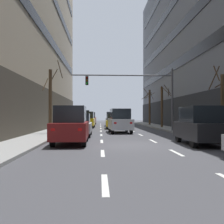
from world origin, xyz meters
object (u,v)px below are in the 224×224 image
object	(u,v)px
taxi_driving_5	(88,120)
car_driving_6	(120,121)
taxi_driving_1	(114,122)
car_parked_1	(200,126)
street_tree_1	(50,100)
street_tree_2	(162,106)
traffic_signal_0	(140,88)
car_driving_4	(90,118)
car_driving_2	(71,125)
car_driving_0	(112,119)
street_tree_3	(149,106)
car_driving_3	(78,125)
street_tree_0	(222,104)

from	to	relation	value
taxi_driving_5	car_driving_6	size ratio (longest dim) A/B	0.92
taxi_driving_1	car_parked_1	bearing A→B (deg)	-76.97
street_tree_1	street_tree_2	world-z (taller)	street_tree_1
street_tree_2	traffic_signal_0	bearing A→B (deg)	-119.13
car_driving_4	traffic_signal_0	world-z (taller)	traffic_signal_0
car_driving_2	traffic_signal_0	size ratio (longest dim) A/B	0.46
car_driving_0	street_tree_3	bearing A→B (deg)	11.41
car_driving_3	street_tree_3	xyz separation A→B (m)	(9.18, 19.37, 2.08)
car_driving_3	street_tree_2	bearing A→B (deg)	51.16
car_driving_3	street_tree_1	bearing A→B (deg)	142.81
car_driving_6	street_tree_1	world-z (taller)	street_tree_1
car_driving_4	street_tree_1	bearing A→B (deg)	-96.81
car_driving_0	traffic_signal_0	xyz separation A→B (m)	(2.06, -13.49, 3.20)
car_driving_6	street_tree_0	bearing A→B (deg)	-54.73
taxi_driving_1	car_parked_1	size ratio (longest dim) A/B	0.99
car_driving_0	street_tree_3	xyz separation A→B (m)	(5.77, 1.16, 1.93)
car_driving_3	street_tree_0	bearing A→B (deg)	-24.59
taxi_driving_1	street_tree_2	distance (m)	6.30
car_driving_6	traffic_signal_0	size ratio (longest dim) A/B	0.47
car_driving_3	traffic_signal_0	world-z (taller)	traffic_signal_0
car_driving_2	car_driving_6	distance (m)	9.67
taxi_driving_5	car_driving_6	xyz separation A→B (m)	(3.38, -8.98, 0.08)
car_driving_0	taxi_driving_5	world-z (taller)	taxi_driving_5
car_driving_2	car_driving_6	world-z (taller)	car_driving_6
taxi_driving_1	street_tree_1	bearing A→B (deg)	-122.91
street_tree_1	car_driving_2	bearing A→B (deg)	-70.63
car_driving_3	car_driving_6	size ratio (longest dim) A/B	1.01
car_parked_1	street_tree_3	world-z (taller)	street_tree_3
car_driving_6	taxi_driving_1	bearing A→B (deg)	91.57
car_driving_6	street_tree_1	bearing A→B (deg)	-161.38
car_driving_4	car_driving_6	bearing A→B (deg)	-80.09
car_driving_6	street_tree_0	size ratio (longest dim) A/B	0.98
car_driving_0	street_tree_0	size ratio (longest dim) A/B	0.92
taxi_driving_1	car_driving_2	size ratio (longest dim) A/B	0.99
taxi_driving_1	traffic_signal_0	xyz separation A→B (m)	(2.19, -6.04, 3.41)
car_driving_2	car_driving_3	size ratio (longest dim) A/B	0.95
car_driving_3	car_driving_6	distance (m)	5.21
car_driving_0	taxi_driving_1	world-z (taller)	car_driving_0
car_parked_1	street_tree_0	bearing A→B (deg)	38.85
car_driving_4	street_tree_2	distance (m)	15.03
street_tree_2	street_tree_3	xyz separation A→B (m)	(-0.05, 7.90, 0.22)
car_driving_4	car_parked_1	distance (m)	29.97
traffic_signal_0	street_tree_1	world-z (taller)	traffic_signal_0
taxi_driving_1	street_tree_2	world-z (taller)	street_tree_2
street_tree_2	car_parked_1	bearing A→B (deg)	-96.94
car_parked_1	street_tree_2	size ratio (longest dim) A/B	0.87
car_driving_2	street_tree_1	size ratio (longest dim) A/B	0.75
car_parked_1	traffic_signal_0	xyz separation A→B (m)	(-1.65, 10.58, 3.16)
car_driving_6	traffic_signal_0	bearing A→B (deg)	22.86
taxi_driving_1	street_tree_0	xyz separation A→B (m)	(5.90, -14.97, 1.53)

